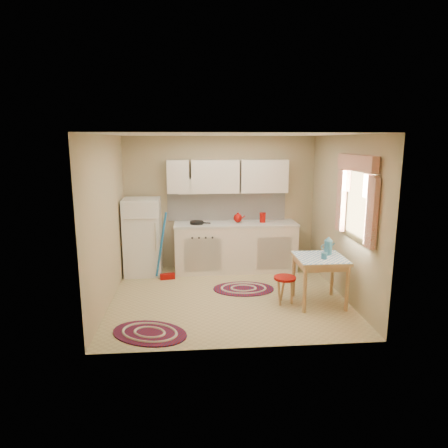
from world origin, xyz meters
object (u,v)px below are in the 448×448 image
at_px(fridge, 143,237).
at_px(base_cabinets, 236,248).
at_px(table, 319,281).
at_px(stool, 285,290).

xyz_separation_m(fridge, base_cabinets, (1.71, 0.05, -0.26)).
distance_m(table, stool, 0.54).
relative_size(table, stool, 1.71).
xyz_separation_m(fridge, stool, (2.26, -1.59, -0.49)).
xyz_separation_m(base_cabinets, table, (1.07, -1.67, -0.08)).
xyz_separation_m(fridge, table, (2.78, -1.62, -0.34)).
distance_m(fridge, table, 3.24).
height_order(fridge, stool, fridge).
height_order(fridge, base_cabinets, fridge).
bearing_deg(stool, table, -3.93).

